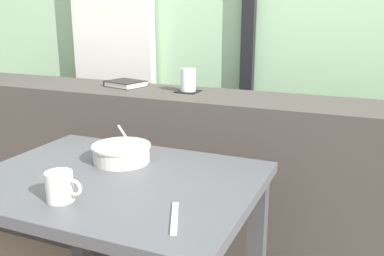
{
  "coord_description": "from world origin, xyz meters",
  "views": [
    {
      "loc": [
        0.75,
        -1.19,
        1.2
      ],
      "look_at": [
        0.1,
        0.34,
        0.74
      ],
      "focal_mm": 39.51,
      "sensor_mm": 36.0,
      "label": 1
    }
  ],
  "objects_px": {
    "juice_glass": "(188,81)",
    "soup_bowl": "(122,153)",
    "coaster_square": "(188,91)",
    "closed_book": "(125,84)",
    "breakfast_table": "(117,212)",
    "ceramic_mug": "(60,186)",
    "fork_utensil": "(175,218)"
  },
  "relations": [
    {
      "from": "breakfast_table",
      "to": "ceramic_mug",
      "type": "distance_m",
      "value": 0.27
    },
    {
      "from": "closed_book",
      "to": "ceramic_mug",
      "type": "height_order",
      "value": "closed_book"
    },
    {
      "from": "closed_book",
      "to": "ceramic_mug",
      "type": "relative_size",
      "value": 1.84
    },
    {
      "from": "soup_bowl",
      "to": "fork_utensil",
      "type": "xyz_separation_m",
      "value": [
        0.36,
        -0.32,
        -0.03
      ]
    },
    {
      "from": "juice_glass",
      "to": "fork_utensil",
      "type": "height_order",
      "value": "juice_glass"
    },
    {
      "from": "breakfast_table",
      "to": "soup_bowl",
      "type": "height_order",
      "value": "soup_bowl"
    },
    {
      "from": "juice_glass",
      "to": "soup_bowl",
      "type": "bearing_deg",
      "value": -90.6
    },
    {
      "from": "breakfast_table",
      "to": "juice_glass",
      "type": "distance_m",
      "value": 0.78
    },
    {
      "from": "breakfast_table",
      "to": "closed_book",
      "type": "height_order",
      "value": "closed_book"
    },
    {
      "from": "juice_glass",
      "to": "fork_utensil",
      "type": "xyz_separation_m",
      "value": [
        0.35,
        -0.89,
        -0.2
      ]
    },
    {
      "from": "fork_utensil",
      "to": "ceramic_mug",
      "type": "relative_size",
      "value": 1.5
    },
    {
      "from": "juice_glass",
      "to": "ceramic_mug",
      "type": "relative_size",
      "value": 0.92
    },
    {
      "from": "soup_bowl",
      "to": "closed_book",
      "type": "bearing_deg",
      "value": 120.19
    },
    {
      "from": "coaster_square",
      "to": "ceramic_mug",
      "type": "height_order",
      "value": "coaster_square"
    },
    {
      "from": "closed_book",
      "to": "soup_bowl",
      "type": "bearing_deg",
      "value": -59.81
    },
    {
      "from": "ceramic_mug",
      "to": "juice_glass",
      "type": "bearing_deg",
      "value": 90.75
    },
    {
      "from": "juice_glass",
      "to": "closed_book",
      "type": "bearing_deg",
      "value": 176.78
    },
    {
      "from": "breakfast_table",
      "to": "coaster_square",
      "type": "distance_m",
      "value": 0.76
    },
    {
      "from": "juice_glass",
      "to": "ceramic_mug",
      "type": "height_order",
      "value": "juice_glass"
    },
    {
      "from": "breakfast_table",
      "to": "juice_glass",
      "type": "bearing_deg",
      "value": 94.24
    },
    {
      "from": "coaster_square",
      "to": "juice_glass",
      "type": "xyz_separation_m",
      "value": [
        -0.0,
        0.0,
        0.05
      ]
    },
    {
      "from": "closed_book",
      "to": "breakfast_table",
      "type": "bearing_deg",
      "value": -60.99
    },
    {
      "from": "coaster_square",
      "to": "soup_bowl",
      "type": "bearing_deg",
      "value": -90.6
    },
    {
      "from": "ceramic_mug",
      "to": "fork_utensil",
      "type": "bearing_deg",
      "value": 4.51
    },
    {
      "from": "juice_glass",
      "to": "closed_book",
      "type": "relative_size",
      "value": 0.5
    },
    {
      "from": "fork_utensil",
      "to": "ceramic_mug",
      "type": "height_order",
      "value": "ceramic_mug"
    },
    {
      "from": "coaster_square",
      "to": "breakfast_table",
      "type": "bearing_deg",
      "value": -85.76
    },
    {
      "from": "closed_book",
      "to": "soup_bowl",
      "type": "xyz_separation_m",
      "value": [
        0.34,
        -0.59,
        -0.14
      ]
    },
    {
      "from": "fork_utensil",
      "to": "soup_bowl",
      "type": "bearing_deg",
      "value": 114.83
    },
    {
      "from": "juice_glass",
      "to": "fork_utensil",
      "type": "distance_m",
      "value": 0.97
    },
    {
      "from": "breakfast_table",
      "to": "fork_utensil",
      "type": "height_order",
      "value": "fork_utensil"
    },
    {
      "from": "juice_glass",
      "to": "soup_bowl",
      "type": "height_order",
      "value": "juice_glass"
    }
  ]
}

